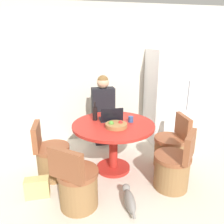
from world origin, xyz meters
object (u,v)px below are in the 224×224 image
(person_seated, at_px, (103,108))
(laptop, at_px, (111,118))
(refrigerator, at_px, (168,96))
(dining_table, at_px, (113,135))
(chair_right_side, at_px, (170,149))
(chair_left_side, at_px, (52,159))
(cat, at_px, (129,200))
(handbag, at_px, (37,188))
(chair_near_left_corner, at_px, (77,186))
(bottle, at_px, (95,113))
(chair_near_right_corner, at_px, (173,169))
(fruit_bowl, at_px, (116,125))

(person_seated, relative_size, laptop, 4.06)
(refrigerator, distance_m, dining_table, 1.61)
(chair_right_side, bearing_deg, chair_left_side, -88.26)
(laptop, height_order, cat, laptop)
(laptop, xyz_separation_m, cat, (0.02, -1.00, -0.71))
(handbag, bearing_deg, refrigerator, 29.40)
(chair_left_side, xyz_separation_m, laptop, (0.91, 0.14, 0.52))
(chair_right_side, bearing_deg, person_seated, -129.84)
(chair_near_left_corner, bearing_deg, bottle, -70.64)
(dining_table, bearing_deg, chair_right_side, -3.92)
(chair_near_right_corner, distance_m, laptop, 1.15)
(fruit_bowl, distance_m, handbag, 1.31)
(chair_left_side, height_order, chair_right_side, same)
(chair_near_right_corner, xyz_separation_m, chair_right_side, (0.22, 0.54, 0.00))
(chair_right_side, distance_m, person_seated, 1.38)
(laptop, bearing_deg, dining_table, 92.49)
(refrigerator, relative_size, chair_near_right_corner, 2.14)
(laptop, xyz_separation_m, handbag, (-1.08, -0.57, -0.68))
(fruit_bowl, distance_m, bottle, 0.45)
(laptop, relative_size, fruit_bowl, 1.09)
(refrigerator, bearing_deg, handbag, -150.60)
(chair_right_side, xyz_separation_m, bottle, (-1.16, 0.28, 0.59))
(chair_left_side, relative_size, chair_near_right_corner, 1.00)
(dining_table, height_order, chair_right_side, chair_right_side)
(bottle, xyz_separation_m, cat, (0.25, -1.07, -0.78))
(dining_table, xyz_separation_m, chair_left_side, (-0.92, 0.01, -0.30))
(chair_near_right_corner, height_order, bottle, bottle)
(person_seated, xyz_separation_m, bottle, (-0.22, -0.61, 0.12))
(fruit_bowl, xyz_separation_m, cat, (0.00, -0.71, -0.70))
(cat, xyz_separation_m, handbag, (-1.10, 0.43, 0.03))
(dining_table, xyz_separation_m, handbag, (-1.09, -0.42, -0.45))
(refrigerator, bearing_deg, fruit_bowl, -140.43)
(dining_table, bearing_deg, handbag, -158.77)
(bottle, relative_size, cat, 0.56)
(dining_table, bearing_deg, chair_near_right_corner, -41.03)
(chair_near_right_corner, height_order, chair_near_left_corner, same)
(refrigerator, xyz_separation_m, chair_near_left_corner, (-1.88, -1.62, -0.61))
(chair_near_right_corner, height_order, handbag, chair_near_right_corner)
(chair_near_left_corner, relative_size, laptop, 2.48)
(dining_table, xyz_separation_m, chair_near_right_corner, (0.69, -0.60, -0.30))
(cat, bearing_deg, chair_near_right_corner, -66.31)
(refrigerator, relative_size, fruit_bowl, 5.79)
(fruit_bowl, height_order, bottle, bottle)
(dining_table, relative_size, handbag, 4.05)
(chair_left_side, bearing_deg, bottle, -72.02)
(person_seated, relative_size, handbag, 4.55)
(refrigerator, height_order, laptop, refrigerator)
(refrigerator, relative_size, person_seated, 1.31)
(chair_right_side, height_order, handbag, chair_right_side)
(chair_near_left_corner, bearing_deg, chair_near_right_corner, -135.55)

